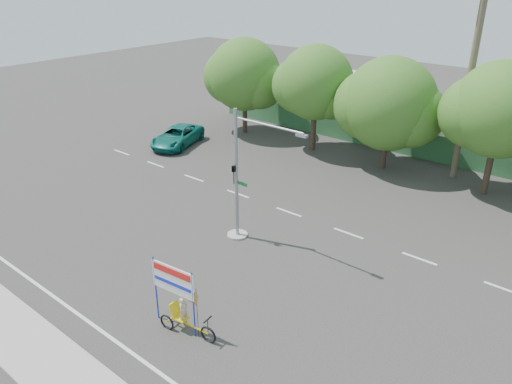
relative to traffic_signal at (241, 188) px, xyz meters
The scene contains 12 objects.
ground 5.40m from the traffic_signal, 61.13° to the right, with size 120.00×120.00×0.00m, color #33302D.
sidewalk_near 12.04m from the traffic_signal, 79.17° to the right, with size 50.00×2.40×0.12m, color gray.
fence 17.76m from the traffic_signal, 82.85° to the left, with size 38.00×0.08×2.00m, color #336B3D.
building_left 23.38m from the traffic_signal, 109.52° to the left, with size 12.00×8.00×4.00m, color #B9B293.
tree_far_left 18.45m from the traffic_signal, 130.22° to the left, with size 7.14×6.00×7.96m.
tree_left 14.99m from the traffic_signal, 109.08° to the left, with size 6.66×5.60×8.07m.
tree_center 14.15m from the traffic_signal, 85.33° to the left, with size 7.62×6.40×7.85m.
tree_right 16.38m from the traffic_signal, 59.83° to the left, with size 6.90×5.80×8.36m.
palm_short 17.56m from the traffic_signal, 69.84° to the left, with size 3.73×3.79×14.45m.
traffic_signal is the anchor object (origin of this frame).
trike_billboard 7.83m from the traffic_signal, 67.07° to the right, with size 3.03×0.82×2.98m.
pickup_truck 15.97m from the traffic_signal, 149.94° to the left, with size 2.50×5.43×1.51m, color #0F695E.
Camera 1 is at (13.16, -13.39, 13.32)m, focal length 35.00 mm.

